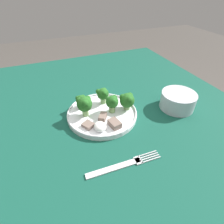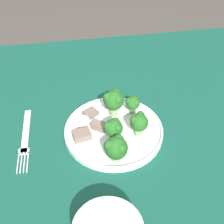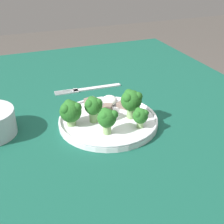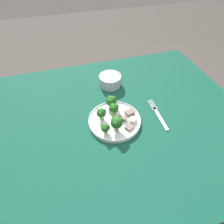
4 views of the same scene
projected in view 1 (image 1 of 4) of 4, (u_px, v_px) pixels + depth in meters
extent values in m
plane|color=#4C4742|center=(112.00, 217.00, 1.04)|extent=(8.00, 8.00, 0.00)
cube|color=#114738|center=(112.00, 123.00, 0.58)|extent=(1.18, 0.96, 0.03)
cylinder|color=brown|center=(17.00, 134.00, 1.08)|extent=(0.06, 0.06, 0.74)
cylinder|color=brown|center=(137.00, 104.00, 1.33)|extent=(0.06, 0.06, 0.74)
cylinder|color=white|center=(102.00, 114.00, 0.58)|extent=(0.23, 0.23, 0.01)
torus|color=white|center=(102.00, 112.00, 0.58)|extent=(0.23, 0.23, 0.01)
cube|color=silver|center=(114.00, 168.00, 0.42)|extent=(0.02, 0.14, 0.00)
cube|color=silver|center=(140.00, 160.00, 0.44)|extent=(0.02, 0.02, 0.00)
cube|color=silver|center=(151.00, 160.00, 0.44)|extent=(0.00, 0.05, 0.00)
cube|color=silver|center=(150.00, 158.00, 0.45)|extent=(0.00, 0.05, 0.00)
cube|color=silver|center=(148.00, 156.00, 0.45)|extent=(0.00, 0.05, 0.00)
cube|color=silver|center=(147.00, 154.00, 0.46)|extent=(0.00, 0.05, 0.00)
cylinder|color=#B7BCC6|center=(178.00, 101.00, 0.61)|extent=(0.12, 0.12, 0.06)
cylinder|color=white|center=(177.00, 102.00, 0.61)|extent=(0.10, 0.10, 0.04)
cylinder|color=#7FA866|center=(112.00, 109.00, 0.58)|extent=(0.02, 0.02, 0.03)
sphere|color=#215B1E|center=(112.00, 102.00, 0.56)|extent=(0.04, 0.04, 0.04)
sphere|color=#215B1E|center=(114.00, 101.00, 0.55)|extent=(0.02, 0.02, 0.02)
sphere|color=#215B1E|center=(114.00, 98.00, 0.56)|extent=(0.02, 0.02, 0.02)
sphere|color=#215B1E|center=(108.00, 99.00, 0.56)|extent=(0.02, 0.02, 0.02)
cylinder|color=#7FA866|center=(102.00, 100.00, 0.62)|extent=(0.02, 0.02, 0.02)
sphere|color=#215B1E|center=(102.00, 94.00, 0.60)|extent=(0.04, 0.04, 0.04)
sphere|color=#215B1E|center=(103.00, 94.00, 0.59)|extent=(0.02, 0.02, 0.02)
sphere|color=#215B1E|center=(104.00, 90.00, 0.60)|extent=(0.02, 0.02, 0.02)
sphere|color=#215B1E|center=(98.00, 92.00, 0.60)|extent=(0.02, 0.02, 0.02)
cylinder|color=#7FA866|center=(127.00, 107.00, 0.59)|extent=(0.02, 0.02, 0.02)
sphere|color=#215B1E|center=(127.00, 100.00, 0.58)|extent=(0.05, 0.05, 0.05)
sphere|color=#215B1E|center=(129.00, 100.00, 0.56)|extent=(0.02, 0.02, 0.02)
sphere|color=#215B1E|center=(130.00, 96.00, 0.58)|extent=(0.02, 0.02, 0.02)
sphere|color=#215B1E|center=(123.00, 97.00, 0.57)|extent=(0.02, 0.02, 0.02)
cylinder|color=#7FA866|center=(82.00, 105.00, 0.60)|extent=(0.02, 0.02, 0.02)
sphere|color=#215B1E|center=(81.00, 100.00, 0.59)|extent=(0.03, 0.03, 0.03)
sphere|color=#215B1E|center=(82.00, 100.00, 0.57)|extent=(0.02, 0.02, 0.02)
sphere|color=#215B1E|center=(83.00, 97.00, 0.59)|extent=(0.02, 0.02, 0.02)
sphere|color=#215B1E|center=(78.00, 98.00, 0.58)|extent=(0.02, 0.02, 0.02)
cylinder|color=#7FA866|center=(85.00, 112.00, 0.56)|extent=(0.02, 0.02, 0.03)
sphere|color=#215B1E|center=(84.00, 104.00, 0.54)|extent=(0.05, 0.05, 0.05)
sphere|color=#215B1E|center=(85.00, 104.00, 0.52)|extent=(0.02, 0.02, 0.02)
sphere|color=#215B1E|center=(87.00, 99.00, 0.54)|extent=(0.02, 0.02, 0.02)
sphere|color=#215B1E|center=(80.00, 101.00, 0.54)|extent=(0.02, 0.02, 0.02)
cube|color=#756056|center=(115.00, 124.00, 0.52)|extent=(0.04, 0.03, 0.02)
cube|color=#756056|center=(102.00, 117.00, 0.55)|extent=(0.04, 0.04, 0.02)
cube|color=#756056|center=(88.00, 125.00, 0.52)|extent=(0.04, 0.04, 0.01)
ellipsoid|color=white|center=(100.00, 126.00, 0.51)|extent=(0.04, 0.04, 0.02)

